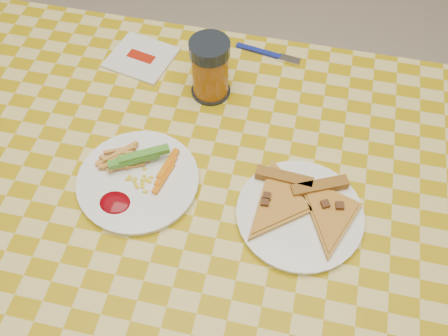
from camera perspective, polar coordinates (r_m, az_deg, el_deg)
The scene contains 9 objects.
ground at distance 1.65m, azimuth -1.50°, elevation -16.09°, with size 8.00×8.00×0.00m, color beige.
table at distance 1.02m, azimuth -2.33°, elevation -4.10°, with size 1.28×0.88×0.76m.
plate_left at distance 0.97m, azimuth -9.77°, elevation -1.52°, with size 0.23×0.23×0.01m, color white.
plate_right at distance 0.93m, azimuth 8.62°, elevation -5.35°, with size 0.23×0.23×0.01m, color white.
fries_veggies at distance 0.97m, azimuth -10.11°, elevation -0.15°, with size 0.18×0.16×0.04m.
pizza_slices at distance 0.93m, azimuth 8.99°, elevation -4.10°, with size 0.27×0.25×0.02m.
drink_glass at distance 1.06m, azimuth -1.59°, elevation 11.23°, with size 0.09×0.09×0.14m.
napkin at distance 1.20m, azimuth -9.44°, elevation 12.35°, with size 0.16×0.15×0.01m.
fork at distance 1.19m, azimuth 5.13°, elevation 12.89°, with size 0.16×0.04×0.01m.
Camera 1 is at (0.15, -0.49, 1.57)m, focal length 40.00 mm.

